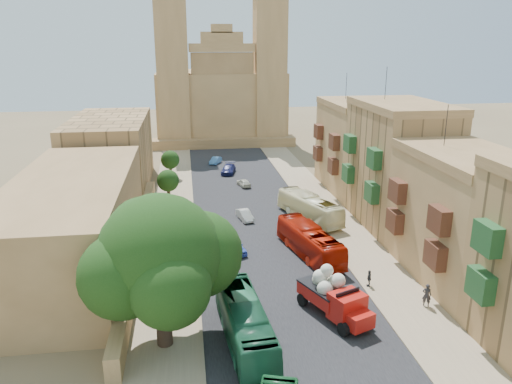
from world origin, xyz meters
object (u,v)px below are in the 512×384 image
object	(u,v)px
church	(220,94)
street_tree_a	(160,253)
street_tree_d	(170,160)
car_blue_b	(215,160)
bus_green_north	(245,323)
street_tree_b	(165,212)
car_dkblue	(228,169)
car_cream	(316,244)
street_tree_c	(168,181)
red_truck	(334,296)
pedestrian_a	(427,295)
ficus_tree	(162,259)
bus_cream_east	(310,207)
car_white_a	(245,215)
car_white_b	(244,183)
car_blue_a	(234,246)
olive_pickup	(300,230)
pedestrian_c	(369,278)
bus_red_east	(310,242)

from	to	relation	value
church	street_tree_a	world-z (taller)	church
street_tree_d	car_blue_b	size ratio (longest dim) A/B	1.26
street_tree_a	bus_green_north	bearing A→B (deg)	-55.01
street_tree_b	car_dkblue	world-z (taller)	street_tree_b
street_tree_b	car_cream	distance (m)	16.23
street_tree_c	red_truck	xyz separation A→B (m)	(13.12, -30.08, -1.21)
street_tree_c	street_tree_b	bearing A→B (deg)	-90.00
street_tree_a	pedestrian_a	world-z (taller)	street_tree_a
ficus_tree	street_tree_c	distance (m)	32.18
church	car_dkblue	bearing A→B (deg)	-92.04
church	bus_cream_east	xyz separation A→B (m)	(6.50, -51.43, -8.05)
car_white_a	street_tree_a	bearing A→B (deg)	-131.09
bus_green_north	car_white_b	distance (m)	38.95
red_truck	car_blue_a	world-z (taller)	red_truck
street_tree_d	pedestrian_a	bearing A→B (deg)	-63.47
ficus_tree	street_tree_c	xyz separation A→B (m)	(-0.60, 31.99, -3.46)
olive_pickup	bus_green_north	xyz separation A→B (m)	(-8.00, -17.96, 0.55)
ficus_tree	red_truck	bearing A→B (deg)	8.70
street_tree_b	car_dkblue	size ratio (longest dim) A/B	0.90
ficus_tree	bus_cream_east	size ratio (longest dim) A/B	1.02
street_tree_b	olive_pickup	distance (m)	14.37
car_cream	ficus_tree	bearing A→B (deg)	58.80
church	olive_pickup	xyz separation A→B (m)	(4.00, -57.23, -8.55)
bus_cream_east	car_blue_a	world-z (taller)	bus_cream_east
street_tree_d	car_dkblue	world-z (taller)	street_tree_d
bus_cream_east	car_cream	distance (m)	9.15
car_cream	pedestrian_c	xyz separation A→B (m)	(2.50, -8.04, 0.04)
church	pedestrian_c	xyz separation A→B (m)	(7.50, -68.46, -8.77)
car_blue_a	car_blue_b	bearing A→B (deg)	71.30
bus_green_north	street_tree_c	bearing A→B (deg)	95.89
car_white_b	street_tree_a	bearing A→B (deg)	57.03
car_cream	car_dkblue	distance (m)	32.16
church	bus_green_north	size ratio (longest dim) A/B	3.34
street_tree_d	car_white_a	xyz separation A→B (m)	(8.97, -19.88, -2.31)
car_cream	street_tree_b	bearing A→B (deg)	-6.92
street_tree_d	car_blue_a	world-z (taller)	street_tree_d
pedestrian_a	bus_green_north	bearing A→B (deg)	34.15
bus_cream_east	car_blue_a	distance (m)	12.79
bus_red_east	car_blue_a	bearing A→B (deg)	-26.70
olive_pickup	pedestrian_c	size ratio (longest dim) A/B	3.44
street_tree_d	olive_pickup	xyz separation A→B (m)	(14.00, -26.62, -1.92)
car_white_a	car_blue_a	bearing A→B (deg)	-115.57
street_tree_c	street_tree_a	bearing A→B (deg)	-90.00
bus_red_east	car_white_b	size ratio (longest dim) A/B	3.29
bus_red_east	pedestrian_c	xyz separation A→B (m)	(3.50, -6.94, -0.73)
ficus_tree	car_white_b	world-z (taller)	ficus_tree
bus_green_north	car_white_b	world-z (taller)	bus_green_north
street_tree_b	pedestrian_a	world-z (taller)	street_tree_b
red_truck	car_blue_b	size ratio (longest dim) A/B	2.05
olive_pickup	car_cream	xyz separation A→B (m)	(1.00, -3.19, -0.26)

